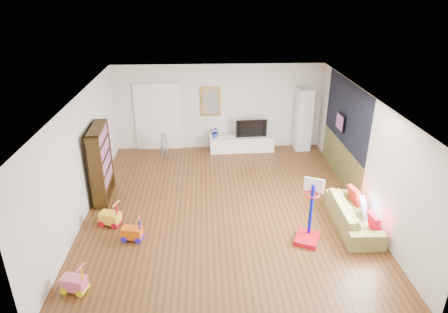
{
  "coord_description": "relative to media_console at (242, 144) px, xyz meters",
  "views": [
    {
      "loc": [
        -0.45,
        -8.31,
        5.06
      ],
      "look_at": [
        0.0,
        0.4,
        1.15
      ],
      "focal_mm": 32.0,
      "sensor_mm": 36.0,
      "label": 1
    }
  ],
  "objects": [
    {
      "name": "navy_accent",
      "position": [
        2.52,
        -2.01,
        1.61
      ],
      "size": [
        0.01,
        3.2,
        1.7
      ],
      "primitive_type": "cube",
      "color": "black",
      "rests_on": "wall_right"
    },
    {
      "name": "sofa",
      "position": [
        2.08,
        -4.38,
        0.05
      ],
      "size": [
        0.81,
        1.97,
        0.57
      ],
      "primitive_type": "imported",
      "rotation": [
        0.0,
        0.0,
        1.55
      ],
      "color": "olive",
      "rests_on": "ground"
    },
    {
      "name": "artwork_right",
      "position": [
        2.45,
        -1.81,
        1.31
      ],
      "size": [
        0.04,
        0.56,
        0.46
      ],
      "primitive_type": "cube",
      "color": "#7F3F8C",
      "rests_on": "wall_right"
    },
    {
      "name": "bookshelf",
      "position": [
        -3.72,
        -2.77,
        0.69
      ],
      "size": [
        0.39,
        1.29,
        1.86
      ],
      "primitive_type": "cube",
      "rotation": [
        0.0,
        0.0,
        0.05
      ],
      "color": "#33210C",
      "rests_on": "ground"
    },
    {
      "name": "pillow_right",
      "position": [
        2.28,
        -3.8,
        0.22
      ],
      "size": [
        0.18,
        0.42,
        0.41
      ],
      "primitive_type": "cube",
      "rotation": [
        0.0,
        0.0,
        0.18
      ],
      "color": "red",
      "rests_on": "sofa"
    },
    {
      "name": "olive_wainscot",
      "position": [
        2.52,
        -2.01,
        0.26
      ],
      "size": [
        0.01,
        3.2,
        1.0
      ],
      "primitive_type": "cube",
      "color": "brown",
      "rests_on": "wall_right"
    },
    {
      "name": "ride_on_yellow",
      "position": [
        -3.31,
        -4.07,
        0.06
      ],
      "size": [
        0.51,
        0.41,
        0.59
      ],
      "primitive_type": "cube",
      "rotation": [
        0.0,
        0.0,
        -0.33
      ],
      "color": "yellow",
      "rests_on": "ground"
    },
    {
      "name": "floor",
      "position": [
        -0.72,
        -3.41,
        -0.24
      ],
      "size": [
        6.5,
        7.5,
        0.0
      ],
      "primitive_type": "cube",
      "color": "brown",
      "rests_on": "ground"
    },
    {
      "name": "doorway",
      "position": [
        -2.62,
        0.3,
        0.81
      ],
      "size": [
        1.45,
        0.06,
        2.1
      ],
      "primitive_type": "cube",
      "color": "white",
      "rests_on": "ground"
    },
    {
      "name": "tall_cabinet",
      "position": [
        1.94,
        0.05,
        0.76
      ],
      "size": [
        0.49,
        0.49,
        1.98
      ],
      "primitive_type": "cube",
      "rotation": [
        0.0,
        0.0,
        0.06
      ],
      "color": "white",
      "rests_on": "ground"
    },
    {
      "name": "vase_plant",
      "position": [
        -0.83,
        0.02,
        0.42
      ],
      "size": [
        0.38,
        0.35,
        0.36
      ],
      "primitive_type": "imported",
      "rotation": [
        0.0,
        0.0,
        -0.24
      ],
      "color": "#1F3399",
      "rests_on": "media_console"
    },
    {
      "name": "painting_back",
      "position": [
        -0.97,
        0.3,
        1.31
      ],
      "size": [
        0.62,
        0.06,
        0.92
      ],
      "primitive_type": "cube",
      "color": "gold",
      "rests_on": "wall_back"
    },
    {
      "name": "pillow_left",
      "position": [
        2.29,
        -4.95,
        0.22
      ],
      "size": [
        0.14,
        0.4,
        0.4
      ],
      "primitive_type": "cube",
      "rotation": [
        0.0,
        0.0,
        0.08
      ],
      "color": "red",
      "rests_on": "sofa"
    },
    {
      "name": "basketball_hoop",
      "position": [
        0.94,
        -4.87,
        0.46
      ],
      "size": [
        0.67,
        0.72,
        1.38
      ],
      "primitive_type": "cube",
      "rotation": [
        0.0,
        0.0,
        -0.43
      ],
      "color": "#B80B1A",
      "rests_on": "ground"
    },
    {
      "name": "ride_on_orange",
      "position": [
        -2.73,
        -4.65,
        0.04
      ],
      "size": [
        0.46,
        0.33,
        0.55
      ],
      "primitive_type": "cube",
      "rotation": [
        0.0,
        0.0,
        -0.18
      ],
      "color": "#D9570B",
      "rests_on": "ground"
    },
    {
      "name": "wall_back",
      "position": [
        -0.72,
        0.34,
        1.11
      ],
      "size": [
        6.5,
        0.0,
        2.7
      ],
      "primitive_type": "cube",
      "color": "silver",
      "rests_on": "ground"
    },
    {
      "name": "tv",
      "position": [
        0.29,
        0.07,
        0.52
      ],
      "size": [
        0.98,
        0.19,
        0.56
      ],
      "primitive_type": "imported",
      "rotation": [
        0.0,
        0.0,
        0.06
      ],
      "color": "black",
      "rests_on": "media_console"
    },
    {
      "name": "pillow_center",
      "position": [
        2.29,
        -4.36,
        0.22
      ],
      "size": [
        0.2,
        0.42,
        0.41
      ],
      "primitive_type": "cube",
      "rotation": [
        0.0,
        0.0,
        -0.23
      ],
      "color": "white",
      "rests_on": "sofa"
    },
    {
      "name": "ride_on_pink",
      "position": [
        -3.51,
        -6.13,
        0.05
      ],
      "size": [
        0.48,
        0.36,
        0.57
      ],
      "primitive_type": "cube",
      "rotation": [
        0.0,
        0.0,
        -0.26
      ],
      "color": "#DC5A78",
      "rests_on": "ground"
    },
    {
      "name": "wall_left",
      "position": [
        -3.97,
        -3.41,
        1.11
      ],
      "size": [
        0.0,
        7.5,
        2.7
      ],
      "primitive_type": "cube",
      "color": "silver",
      "rests_on": "ground"
    },
    {
      "name": "ceiling",
      "position": [
        -0.72,
        -3.41,
        2.46
      ],
      "size": [
        6.5,
        7.5,
        0.0
      ],
      "primitive_type": "cube",
      "color": "white",
      "rests_on": "ground"
    },
    {
      "name": "wall_right",
      "position": [
        2.53,
        -3.41,
        1.11
      ],
      "size": [
        0.0,
        7.5,
        2.7
      ],
      "primitive_type": "cube",
      "color": "beige",
      "rests_on": "ground"
    },
    {
      "name": "media_console",
      "position": [
        0.0,
        0.0,
        0.0
      ],
      "size": [
        2.03,
        0.58,
        0.47
      ],
      "primitive_type": "cube",
      "rotation": [
        0.0,
        0.0,
        0.04
      ],
      "color": "white",
      "rests_on": "ground"
    },
    {
      "name": "child",
      "position": [
        -2.43,
        -0.37,
        0.16
      ],
      "size": [
        0.34,
        0.3,
        0.78
      ],
      "primitive_type": "imported",
      "rotation": [
        0.0,
        0.0,
        3.63
      ],
      "color": "gray",
      "rests_on": "ground"
    },
    {
      "name": "wall_front",
      "position": [
        -0.72,
        -7.16,
        1.11
      ],
      "size": [
        6.5,
        0.0,
        2.7
      ],
      "primitive_type": "cube",
      "color": "silver",
      "rests_on": "ground"
    }
  ]
}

